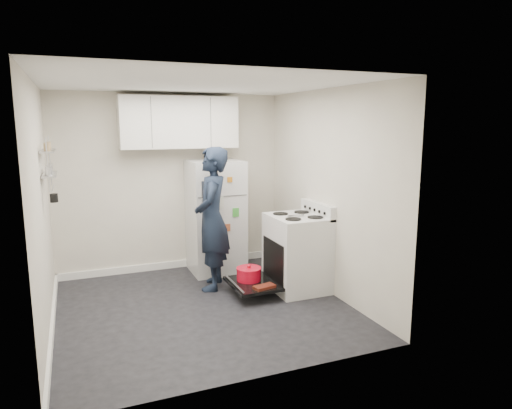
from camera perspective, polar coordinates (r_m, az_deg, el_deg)
name	(u,v)px	position (r m, az deg, el deg)	size (l,w,h in m)	color
room	(198,204)	(5.08, -7.28, 0.07)	(3.21, 3.21, 2.51)	black
electric_range	(296,253)	(5.82, 5.04, -6.10)	(0.66, 0.76, 1.10)	silver
open_oven_door	(251,279)	(5.71, -0.63, -9.25)	(0.55, 0.72, 0.24)	black
refrigerator	(215,216)	(6.47, -5.10, -1.43)	(0.72, 0.74, 1.65)	silver
upper_cabinets	(179,122)	(6.40, -9.59, 10.09)	(1.60, 0.33, 0.70)	silver
wall_shelf_rack	(49,163)	(5.33, -24.46, 4.78)	(0.14, 0.60, 0.61)	#B2B2B7
person	(212,219)	(5.77, -5.52, -1.79)	(0.66, 0.43, 1.80)	black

